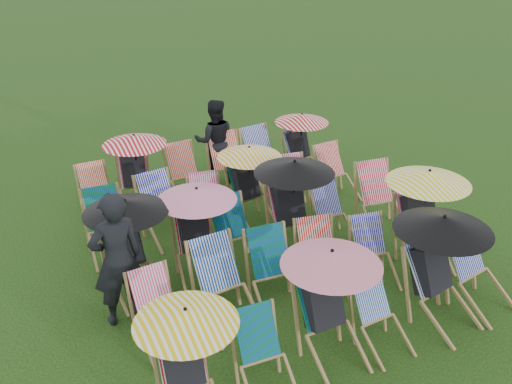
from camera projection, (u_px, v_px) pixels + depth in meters
name	position (u px, v px, depth m)	size (l,w,h in m)	color
ground	(267.00, 257.00, 8.61)	(100.00, 100.00, 0.00)	black
deckchair_0	(187.00, 364.00, 5.67)	(1.06, 1.11, 1.26)	olive
deckchair_1	(265.00, 358.00, 6.06)	(0.61, 0.82, 0.87)	olive
deckchair_2	(331.00, 305.00, 6.43)	(1.15, 1.20, 1.36)	olive
deckchair_3	(382.00, 318.00, 6.69)	(0.59, 0.79, 0.82)	olive
deckchair_4	(442.00, 269.00, 7.00)	(1.20, 1.31, 1.42)	olive
deckchair_5	(480.00, 272.00, 7.38)	(0.81, 1.02, 1.00)	olive
deckchair_6	(160.00, 313.00, 6.73)	(0.65, 0.85, 0.88)	olive
deckchair_7	(226.00, 287.00, 7.06)	(0.75, 1.00, 1.03)	olive
deckchair_8	(277.00, 274.00, 7.36)	(0.71, 0.95, 0.98)	olive
deckchair_9	(322.00, 260.00, 7.70)	(0.76, 0.95, 0.93)	olive
deckchair_10	(375.00, 253.00, 7.93)	(0.69, 0.87, 0.85)	olive
deckchair_11	(425.00, 217.00, 8.19)	(1.20, 1.27, 1.42)	olive
deckchair_12	(129.00, 246.00, 7.56)	(1.13, 1.21, 1.34)	olive
deckchair_13	(197.00, 232.00, 7.91)	(1.11, 1.17, 1.32)	olive
deckchair_14	(237.00, 236.00, 8.24)	(0.68, 0.91, 0.96)	olive
deckchair_15	(294.00, 206.00, 8.49)	(1.20, 1.25, 1.42)	olive
deckchair_16	(333.00, 214.00, 8.94)	(0.58, 0.80, 0.86)	olive
deckchair_17	(382.00, 199.00, 9.19)	(0.78, 1.01, 1.03)	olive
deckchair_18	(108.00, 226.00, 8.49)	(0.66, 0.90, 0.96)	olive
deckchair_19	(165.00, 209.00, 8.93)	(0.77, 0.99, 0.99)	olive
deckchair_20	(208.00, 206.00, 9.12)	(0.73, 0.91, 0.89)	olive
deckchair_21	(250.00, 183.00, 9.39)	(1.06, 1.13, 1.26)	olive
deckchair_22	(296.00, 186.00, 9.77)	(0.70, 0.90, 0.90)	olive
deckchair_23	(337.00, 173.00, 10.24)	(0.66, 0.88, 0.91)	olive
deckchair_24	(98.00, 193.00, 9.58)	(0.59, 0.81, 0.86)	olive
deckchair_25	(135.00, 171.00, 9.79)	(1.09, 1.16, 1.29)	olive
deckchair_26	(187.00, 174.00, 10.16)	(0.67, 0.90, 0.94)	olive
deckchair_27	(230.00, 165.00, 10.42)	(0.73, 0.98, 1.02)	olive
deckchair_28	(266.00, 158.00, 10.70)	(0.79, 1.02, 1.03)	olive
deckchair_29	(302.00, 145.00, 10.96)	(1.03, 1.10, 1.22)	olive
person_left	(117.00, 260.00, 6.92)	(0.66, 0.43, 1.80)	black
person_rear	(215.00, 141.00, 10.70)	(0.78, 0.61, 1.61)	black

